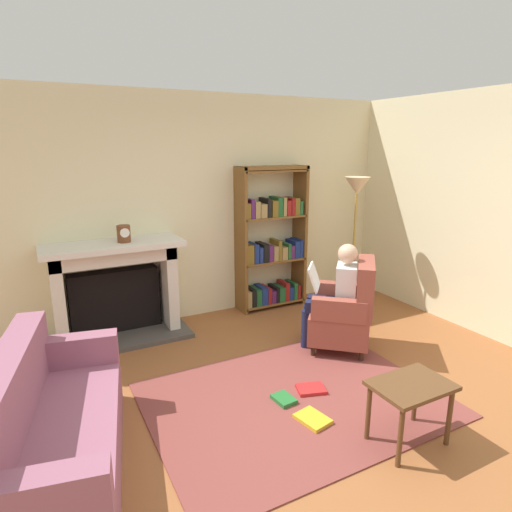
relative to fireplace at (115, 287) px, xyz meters
The scene contains 13 objects.
ground 2.60m from the fireplace, 64.96° to the right, with size 14.00×14.00×0.00m, color #975930.
back_wall 1.34m from the fireplace, 13.10° to the left, with size 5.60×0.10×2.70m, color beige.
side_wall_right 3.95m from the fireplace, 15.74° to the right, with size 0.10×5.20×2.70m, color beige.
area_rug 2.34m from the fireplace, 61.75° to the right, with size 2.40×1.80×0.01m, color brown.
fireplace is the anchor object (origin of this frame).
mantel_clock 0.63m from the fireplace, 41.25° to the right, with size 0.14×0.14×0.18m.
bookshelf 2.02m from the fireplace, ahead, with size 0.92×0.32×1.85m.
armchair_reading 2.52m from the fireplace, 34.52° to the right, with size 0.89×0.89×0.97m.
seated_reader 2.40m from the fireplace, 34.21° to the right, with size 0.59×0.57×1.14m.
sofa_floral 2.17m from the fireplace, 111.14° to the right, with size 1.04×1.81×0.85m.
side_table 3.21m from the fireplace, 61.83° to the right, with size 0.56×0.39×0.48m.
scattered_books 2.44m from the fireplace, 62.23° to the right, with size 0.52×0.63×0.03m.
floor_lamp 3.11m from the fireplace, ahead, with size 0.32×0.32×1.71m.
Camera 1 is at (-1.79, -2.42, 2.11)m, focal length 30.29 mm.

